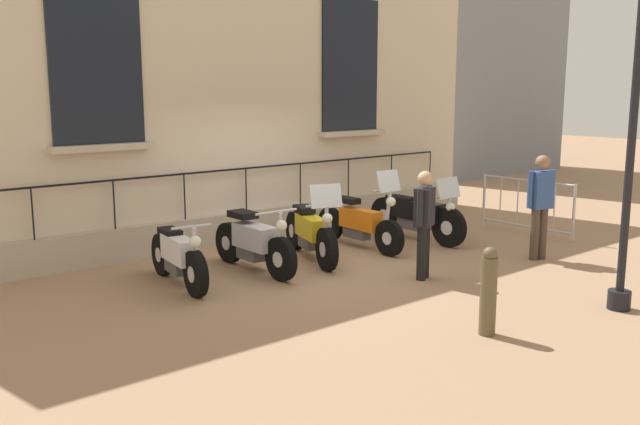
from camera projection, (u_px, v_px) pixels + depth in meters
The scene contains 12 objects.
ground_plane at pixel (317, 261), 11.12m from camera, with size 60.00×60.00×0.00m, color #9E7A5B.
building_facade at pixel (231, 67), 12.36m from camera, with size 0.82×11.82×6.34m.
motorcycle_white at pixel (178, 257), 9.69m from camera, with size 1.91×0.61×0.95m.
motorcycle_silver at pixel (254, 243), 10.43m from camera, with size 2.03×0.71×1.01m.
motorcycle_yellow at pixel (311, 233), 11.15m from camera, with size 2.07×0.93×1.31m.
motorcycle_orange at pixel (360, 223), 11.95m from camera, with size 2.14×0.54×1.42m.
motorcycle_black at pixel (417, 216), 12.58m from camera, with size 2.22×0.64×1.21m.
crowd_barrier at pixel (526, 204), 13.10m from camera, with size 1.99×0.06×1.05m.
bollard at pixel (488, 291), 7.74m from camera, with size 0.19×0.19×1.01m.
pedestrian_standing at pixel (424, 219), 9.95m from camera, with size 0.35×0.49×1.57m.
pedestrian_walking at pixel (540, 201), 11.07m from camera, with size 0.31×0.51×1.69m.
distant_building at pixel (459, 53), 22.77m from camera, with size 4.18×6.11×7.67m.
Camera 1 is at (8.27, -6.95, 2.74)m, focal length 39.09 mm.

